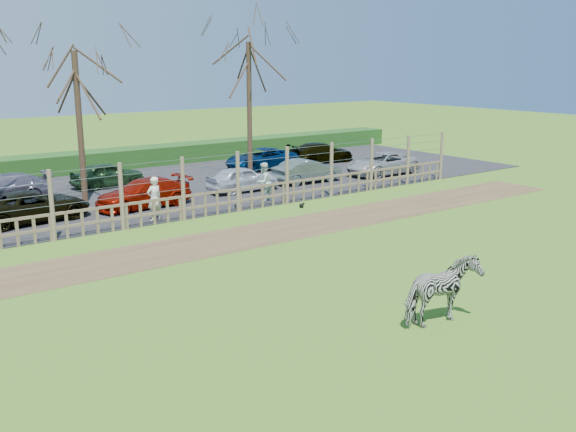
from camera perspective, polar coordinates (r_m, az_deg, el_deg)
ground at (r=18.93m, az=2.06°, el=-5.10°), size 120.00×120.00×0.00m
dirt_strip at (r=22.47m, az=-5.09°, el=-2.10°), size 34.00×2.80×0.01m
asphalt at (r=31.23m, az=-14.70°, el=2.00°), size 44.00×13.00×0.04m
hedge at (r=37.65m, az=-18.76°, el=4.47°), size 46.00×2.00×1.10m
fence at (r=25.25m, az=-9.27°, el=1.40°), size 30.16×0.16×2.50m
tree_mid at (r=29.04m, az=-18.25°, el=10.58°), size 4.80×4.80×6.83m
tree_right at (r=33.41m, az=-3.49°, el=12.18°), size 4.80×4.80×7.35m
zebra at (r=15.55m, az=13.55°, el=-6.53°), size 1.97×0.97×1.64m
visitor_a at (r=25.23m, az=-11.80°, el=1.51°), size 0.69×0.51×1.72m
visitor_b at (r=28.13m, az=-2.18°, el=3.02°), size 0.99×0.86×1.72m
crow at (r=27.21m, az=1.22°, el=0.95°), size 0.26×0.19×0.21m
car_2 at (r=26.58m, az=-21.77°, el=0.84°), size 4.52×2.49×1.20m
car_3 at (r=27.72m, az=-12.73°, el=1.98°), size 4.25×1.99×1.20m
car_4 at (r=30.48m, az=-4.04°, el=3.33°), size 3.56×1.50×1.20m
car_5 at (r=32.64m, az=1.72°, el=4.04°), size 3.68×1.38×1.20m
car_6 at (r=35.33m, az=8.40°, el=4.64°), size 4.32×1.99×1.20m
car_9 at (r=30.77m, az=-24.09°, el=2.26°), size 4.27×2.06×1.20m
car_10 at (r=32.76m, az=-15.75°, el=3.57°), size 3.60×1.63×1.20m
car_12 at (r=36.68m, az=-2.40°, el=5.10°), size 4.40×2.17×1.20m
car_13 at (r=39.25m, az=2.98°, el=5.66°), size 4.30×2.14×1.20m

